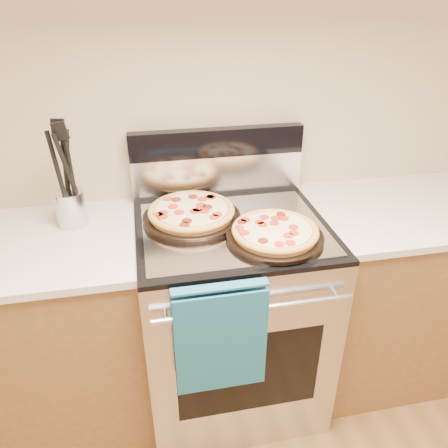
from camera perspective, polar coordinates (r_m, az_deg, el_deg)
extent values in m
plane|color=tan|center=(1.90, -1.16, 16.43)|extent=(4.00, 0.00, 4.00)
cube|color=#B7B7BC|center=(2.01, 0.92, -11.93)|extent=(0.76, 0.68, 0.90)
cube|color=black|center=(1.77, 3.32, -18.89)|extent=(0.56, 0.01, 0.40)
cube|color=black|center=(1.74, 1.04, -0.42)|extent=(0.76, 0.68, 0.02)
cube|color=silver|center=(1.97, -0.86, 6.48)|extent=(0.76, 0.06, 0.18)
cube|color=black|center=(1.92, -0.89, 10.62)|extent=(0.76, 0.06, 0.12)
cylinder|color=silver|center=(1.50, 4.08, -11.02)|extent=(0.70, 0.03, 0.03)
cube|color=gray|center=(1.71, 1.26, -0.52)|extent=(0.70, 0.55, 0.01)
cube|color=brown|center=(2.08, -24.44, -13.69)|extent=(1.00, 0.62, 0.88)
cube|color=brown|center=(2.34, 22.51, -7.98)|extent=(1.00, 0.62, 0.88)
cube|color=beige|center=(2.12, 24.80, 1.95)|extent=(1.02, 0.64, 0.03)
cylinder|color=silver|center=(1.83, -19.35, 1.96)|extent=(0.15, 0.15, 0.15)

